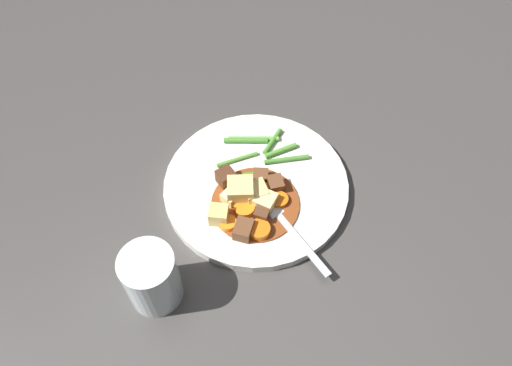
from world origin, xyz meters
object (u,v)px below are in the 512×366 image
at_px(potato_chunk_4, 265,201).
at_px(water_glass, 152,278).
at_px(meat_chunk_2, 261,176).
at_px(meat_chunk_4, 226,179).
at_px(carrot_slice_0, 279,200).
at_px(carrot_slice_3, 259,230).
at_px(meat_chunk_0, 262,215).
at_px(meat_chunk_1, 243,230).
at_px(carrot_slice_4, 228,224).
at_px(potato_chunk_2, 253,192).
at_px(carrot_slice_2, 267,192).
at_px(potato_chunk_1, 240,191).
at_px(dinner_plate, 256,186).
at_px(meat_chunk_3, 276,185).
at_px(potato_chunk_0, 231,196).
at_px(potato_chunk_3, 219,215).
at_px(carrot_slice_1, 244,208).
at_px(fork, 287,226).

bearing_deg(potato_chunk_4, water_glass, -46.80).
relative_size(meat_chunk_2, meat_chunk_4, 0.88).
bearing_deg(water_glass, carrot_slice_0, 130.73).
bearing_deg(meat_chunk_4, carrot_slice_3, 32.47).
distance_m(meat_chunk_0, meat_chunk_1, 0.04).
bearing_deg(carrot_slice_4, potato_chunk_2, 146.40).
distance_m(carrot_slice_2, meat_chunk_0, 0.04).
distance_m(carrot_slice_2, carrot_slice_3, 0.07).
xyz_separation_m(potato_chunk_1, meat_chunk_0, (0.04, 0.03, -0.01)).
xyz_separation_m(dinner_plate, meat_chunk_3, (0.01, 0.03, 0.02)).
bearing_deg(meat_chunk_0, potato_chunk_0, -124.33).
relative_size(carrot_slice_0, potato_chunk_0, 0.98).
bearing_deg(meat_chunk_4, potato_chunk_3, -5.51).
distance_m(carrot_slice_2, potato_chunk_1, 0.04).
xyz_separation_m(meat_chunk_0, meat_chunk_4, (-0.06, -0.06, 0.00)).
height_order(carrot_slice_1, carrot_slice_2, carrot_slice_1).
bearing_deg(potato_chunk_1, dinner_plate, 140.86).
relative_size(potato_chunk_2, water_glass, 0.35).
xyz_separation_m(potato_chunk_2, water_glass, (0.15, -0.12, 0.02)).
relative_size(meat_chunk_0, fork, 0.14).
bearing_deg(carrot_slice_1, carrot_slice_2, 133.84).
relative_size(carrot_slice_2, carrot_slice_3, 0.89).
relative_size(carrot_slice_3, meat_chunk_1, 1.05).
bearing_deg(meat_chunk_3, potato_chunk_3, -54.95).
distance_m(potato_chunk_1, meat_chunk_4, 0.03).
bearing_deg(fork, dinner_plate, -147.90).
distance_m(meat_chunk_3, meat_chunk_4, 0.08).
bearing_deg(meat_chunk_2, meat_chunk_0, 2.52).
bearing_deg(water_glass, potato_chunk_3, 144.65).
distance_m(carrot_slice_3, meat_chunk_0, 0.02).
height_order(meat_chunk_0, meat_chunk_4, meat_chunk_4).
height_order(potato_chunk_1, meat_chunk_1, potato_chunk_1).
distance_m(carrot_slice_1, potato_chunk_3, 0.04).
relative_size(meat_chunk_1, fork, 0.20).
bearing_deg(potato_chunk_3, carrot_slice_4, 54.77).
height_order(carrot_slice_4, meat_chunk_0, meat_chunk_0).
relative_size(meat_chunk_3, fork, 0.17).
height_order(carrot_slice_4, water_glass, water_glass).
bearing_deg(fork, water_glass, -60.56).
bearing_deg(dinner_plate, water_glass, -36.36).
xyz_separation_m(potato_chunk_0, water_glass, (0.14, -0.09, 0.02)).
height_order(potato_chunk_2, potato_chunk_3, potato_chunk_3).
bearing_deg(carrot_slice_1, potato_chunk_3, -65.88).
relative_size(meat_chunk_1, meat_chunk_4, 1.16).
bearing_deg(meat_chunk_0, potato_chunk_3, -86.93).
bearing_deg(potato_chunk_4, potato_chunk_2, -128.34).
distance_m(potato_chunk_2, meat_chunk_2, 0.03).
height_order(carrot_slice_4, meat_chunk_1, meat_chunk_1).
xyz_separation_m(carrot_slice_4, meat_chunk_0, (-0.01, 0.05, 0.00)).
bearing_deg(dinner_plate, carrot_slice_3, 4.90).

